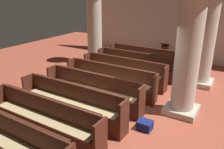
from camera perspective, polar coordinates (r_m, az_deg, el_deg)
ground_plane at (r=6.84m, az=1.71°, el=-8.59°), size 19.20×19.20×0.00m
back_wall at (r=11.71m, az=17.25°, el=14.36°), size 10.00×0.16×4.50m
pew_row_0 at (r=10.12m, az=8.17°, el=4.15°), size 3.30×0.46×0.95m
pew_row_1 at (r=9.27m, az=5.75°, el=2.73°), size 3.30×0.46×0.95m
pew_row_2 at (r=8.45m, az=2.86°, el=1.03°), size 3.30×0.46×0.95m
pew_row_3 at (r=7.66m, az=-0.64°, el=-1.04°), size 3.30×0.47×0.95m
pew_row_4 at (r=6.92m, az=-4.92°, el=-3.57°), size 3.30×0.46×0.95m
pew_row_5 at (r=6.24m, az=-10.21°, el=-6.64°), size 3.30×0.46×0.95m
pew_row_6 at (r=5.65m, az=-16.78°, el=-10.32°), size 3.30×0.47×0.95m
pew_row_7 at (r=5.18m, az=-24.93°, el=-14.58°), size 3.30×0.46×0.95m
pillar_aisle_side at (r=8.65m, az=22.49°, el=8.96°), size 0.98×0.98×3.50m
pillar_far_side at (r=10.74m, az=-4.45°, el=12.39°), size 0.98×0.98×3.50m
pillar_aisle_rear at (r=6.28m, az=18.55°, el=5.60°), size 0.95×0.95×3.50m
lectern at (r=10.78m, az=12.98°, el=4.53°), size 0.48×0.45×1.08m
hymn_book at (r=9.07m, az=10.11°, el=5.12°), size 0.13×0.20×0.03m
kneeler_box_navy at (r=5.93m, az=8.23°, el=-12.45°), size 0.36×0.31×0.23m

